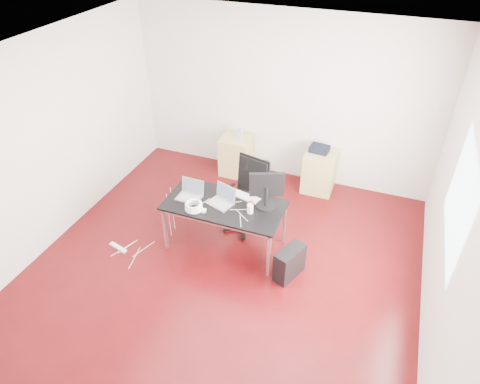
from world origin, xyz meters
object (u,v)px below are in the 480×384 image
(pc_tower, at_px, (290,263))
(desk, at_px, (224,207))
(filing_cabinet_right, at_px, (319,171))
(office_chair, at_px, (247,192))
(filing_cabinet_left, at_px, (236,155))

(pc_tower, bearing_deg, desk, -171.84)
(filing_cabinet_right, bearing_deg, office_chair, -120.86)
(office_chair, bearing_deg, desk, -90.00)
(filing_cabinet_right, bearing_deg, filing_cabinet_left, 180.00)
(office_chair, xyz_separation_m, filing_cabinet_right, (0.79, 1.33, -0.26))
(desk, relative_size, filing_cabinet_left, 2.29)
(office_chair, xyz_separation_m, filing_cabinet_left, (-0.68, 1.33, -0.26))
(office_chair, relative_size, pc_tower, 2.40)
(office_chair, distance_m, filing_cabinet_left, 1.51)
(filing_cabinet_left, bearing_deg, desk, -73.47)
(desk, distance_m, filing_cabinet_right, 2.10)
(filing_cabinet_right, relative_size, pc_tower, 1.56)
(desk, height_order, filing_cabinet_left, desk)
(desk, relative_size, pc_tower, 3.56)
(office_chair, relative_size, filing_cabinet_right, 1.54)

